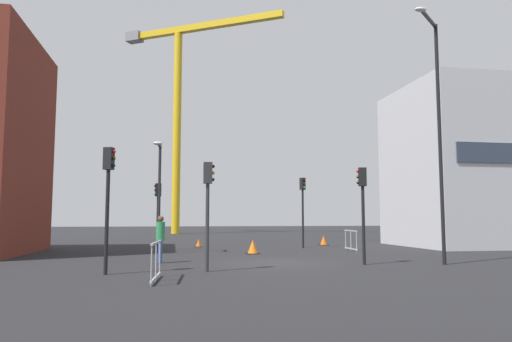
# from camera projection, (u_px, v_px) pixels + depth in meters

# --- Properties ---
(ground) EXTENTS (160.00, 160.00, 0.00)m
(ground) POSITION_uv_depth(u_px,v_px,m) (274.00, 263.00, 18.58)
(ground) COLOR black
(office_block) EXTENTS (9.75, 8.08, 9.85)m
(office_block) POSITION_uv_depth(u_px,v_px,m) (479.00, 167.00, 30.07)
(office_block) COLOR #B7B7BC
(office_block) RESTS_ON ground
(construction_crane) EXTENTS (17.11, 10.74, 23.55)m
(construction_crane) POSITION_uv_depth(u_px,v_px,m) (182.00, 92.00, 53.70)
(construction_crane) COLOR gold
(construction_crane) RESTS_ON ground
(streetlamp_tall) EXTENTS (1.70, 1.59, 9.27)m
(streetlamp_tall) POSITION_uv_depth(u_px,v_px,m) (437.00, 121.00, 18.17)
(streetlamp_tall) COLOR black
(streetlamp_tall) RESTS_ON ground
(streetlamp_short) EXTENTS (0.44, 1.41, 5.40)m
(streetlamp_short) POSITION_uv_depth(u_px,v_px,m) (159.00, 187.00, 23.65)
(streetlamp_short) COLOR #232326
(streetlamp_short) RESTS_ON ground
(traffic_light_far) EXTENTS (0.37, 0.24, 3.56)m
(traffic_light_far) POSITION_uv_depth(u_px,v_px,m) (208.00, 197.00, 15.71)
(traffic_light_far) COLOR #2D2D30
(traffic_light_far) RESTS_ON ground
(traffic_light_near) EXTENTS (0.39, 0.32, 3.58)m
(traffic_light_near) POSITION_uv_depth(u_px,v_px,m) (158.00, 205.00, 25.65)
(traffic_light_near) COLOR black
(traffic_light_near) RESTS_ON ground
(traffic_light_island) EXTENTS (0.33, 0.39, 4.07)m
(traffic_light_island) POSITION_uv_depth(u_px,v_px,m) (303.00, 201.00, 28.01)
(traffic_light_island) COLOR black
(traffic_light_island) RESTS_ON ground
(traffic_light_median) EXTENTS (0.39, 0.30, 3.63)m
(traffic_light_median) POSITION_uv_depth(u_px,v_px,m) (363.00, 199.00, 18.02)
(traffic_light_median) COLOR black
(traffic_light_median) RESTS_ON ground
(traffic_light_verge) EXTENTS (0.39, 0.33, 3.94)m
(traffic_light_verge) POSITION_uv_depth(u_px,v_px,m) (108.00, 188.00, 14.94)
(traffic_light_verge) COLOR black
(traffic_light_verge) RESTS_ON ground
(pedestrian_walking) EXTENTS (0.34, 0.34, 1.82)m
(pedestrian_walking) POSITION_uv_depth(u_px,v_px,m) (160.00, 235.00, 18.56)
(pedestrian_walking) COLOR #33519E
(pedestrian_walking) RESTS_ON ground
(safety_barrier_mid_span) EXTENTS (0.24, 2.19, 1.08)m
(safety_barrier_mid_span) POSITION_uv_depth(u_px,v_px,m) (156.00, 261.00, 13.23)
(safety_barrier_mid_span) COLOR #9EA0A5
(safety_barrier_mid_span) RESTS_ON ground
(safety_barrier_front) EXTENTS (0.13, 1.94, 1.08)m
(safety_barrier_front) POSITION_uv_depth(u_px,v_px,m) (351.00, 240.00, 25.49)
(safety_barrier_front) COLOR #B2B5BA
(safety_barrier_front) RESTS_ON ground
(traffic_cone_on_verge) EXTENTS (0.46, 0.46, 0.47)m
(traffic_cone_on_verge) POSITION_uv_depth(u_px,v_px,m) (199.00, 243.00, 28.65)
(traffic_cone_on_verge) COLOR black
(traffic_cone_on_verge) RESTS_ON ground
(traffic_cone_orange) EXTENTS (0.59, 0.59, 0.60)m
(traffic_cone_orange) POSITION_uv_depth(u_px,v_px,m) (324.00, 241.00, 30.58)
(traffic_cone_orange) COLOR black
(traffic_cone_orange) RESTS_ON ground
(traffic_cone_striped) EXTENTS (0.66, 0.66, 0.67)m
(traffic_cone_striped) POSITION_uv_depth(u_px,v_px,m) (253.00, 247.00, 23.23)
(traffic_cone_striped) COLOR black
(traffic_cone_striped) RESTS_ON ground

